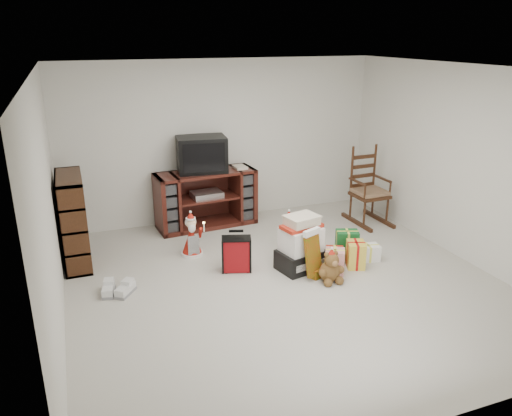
{
  "coord_description": "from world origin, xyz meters",
  "views": [
    {
      "loc": [
        -2.22,
        -4.91,
        2.85
      ],
      "look_at": [
        -0.15,
        0.6,
        0.78
      ],
      "focal_mm": 35.0,
      "sensor_mm": 36.0,
      "label": 1
    }
  ],
  "objects": [
    {
      "name": "teddy_bear",
      "position": [
        0.53,
        -0.15,
        0.17
      ],
      "size": [
        0.26,
        0.23,
        0.39
      ],
      "color": "brown",
      "rests_on": "floor"
    },
    {
      "name": "red_suitcase",
      "position": [
        -0.44,
        0.53,
        0.23
      ],
      "size": [
        0.38,
        0.28,
        0.53
      ],
      "rotation": [
        0.0,
        0.0,
        -0.31
      ],
      "color": "#9C1111",
      "rests_on": "floor"
    },
    {
      "name": "gift_pile",
      "position": [
        0.34,
        0.29,
        0.31
      ],
      "size": [
        0.64,
        0.52,
        0.71
      ],
      "rotation": [
        0.0,
        0.0,
        0.22
      ],
      "color": "black",
      "rests_on": "floor"
    },
    {
      "name": "crt_television",
      "position": [
        -0.4,
        2.23,
        1.14
      ],
      "size": [
        0.78,
        0.6,
        0.53
      ],
      "rotation": [
        0.0,
        0.0,
        -0.12
      ],
      "color": "black",
      "rests_on": "tv_stand"
    },
    {
      "name": "tv_stand",
      "position": [
        -0.37,
        2.2,
        0.44
      ],
      "size": [
        1.56,
        0.66,
        0.87
      ],
      "rotation": [
        0.0,
        0.0,
        0.08
      ],
      "color": "#441813",
      "rests_on": "floor"
    },
    {
      "name": "mrs_claus_figurine",
      "position": [
        -0.85,
        1.2,
        0.24
      ],
      "size": [
        0.3,
        0.29,
        0.62
      ],
      "color": "#AB1D12",
      "rests_on": "floor"
    },
    {
      "name": "stocking",
      "position": [
        0.37,
        0.01,
        0.32
      ],
      "size": [
        0.33,
        0.24,
        0.64
      ],
      "primitive_type": null,
      "rotation": [
        0.0,
        0.0,
        0.4
      ],
      "color": "#0D720C",
      "rests_on": "floor"
    },
    {
      "name": "santa_figurine",
      "position": [
        0.43,
        0.86,
        0.23
      ],
      "size": [
        0.29,
        0.27,
        0.59
      ],
      "color": "#AB1D12",
      "rests_on": "floor"
    },
    {
      "name": "bookshelf",
      "position": [
        -2.31,
        1.5,
        0.57
      ],
      "size": [
        0.32,
        0.96,
        1.18
      ],
      "color": "#3D2010",
      "rests_on": "floor"
    },
    {
      "name": "gift_cluster",
      "position": [
        1.03,
        0.21,
        0.13
      ],
      "size": [
        0.75,
        0.85,
        0.26
      ],
      "color": "#B22514",
      "rests_on": "floor"
    },
    {
      "name": "sneaker_pair",
      "position": [
        -1.92,
        0.45,
        0.05
      ],
      "size": [
        0.43,
        0.32,
        0.11
      ],
      "rotation": [
        0.0,
        0.0,
        -0.37
      ],
      "color": "silver",
      "rests_on": "floor"
    },
    {
      "name": "rocking_chair",
      "position": [
        2.07,
        1.48,
        0.43
      ],
      "size": [
        0.53,
        0.84,
        1.25
      ],
      "rotation": [
        0.0,
        0.0,
        0.03
      ],
      "color": "#3D2010",
      "rests_on": "floor"
    },
    {
      "name": "room",
      "position": [
        0.0,
        0.0,
        1.25
      ],
      "size": [
        5.01,
        5.01,
        2.51
      ],
      "color": "beige",
      "rests_on": "ground"
    }
  ]
}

